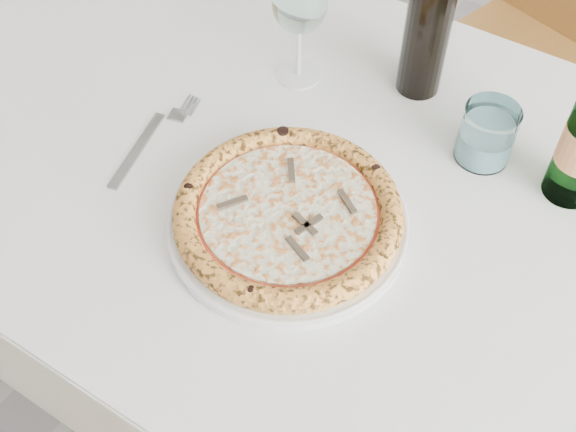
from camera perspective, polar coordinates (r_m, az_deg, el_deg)
name	(u,v)px	position (r m, az deg, el deg)	size (l,w,h in m)	color
dining_table	(328,221)	(1.04, 3.22, -0.39)	(1.42, 0.89, 0.76)	olive
chair_far	(552,26)	(1.68, 20.15, 13.89)	(0.46, 0.47, 0.93)	olive
plate	(288,222)	(0.91, 0.00, -0.44)	(0.31, 0.31, 0.02)	white
pizza	(288,213)	(0.90, 0.00, 0.25)	(0.29, 0.29, 0.03)	gold
fork	(150,139)	(1.03, -10.84, 5.98)	(0.06, 0.21, 0.00)	#9CA0A4
wine_glass	(300,5)	(1.04, 0.93, 16.30)	(0.08, 0.08, 0.18)	silver
tumbler	(486,137)	(1.01, 15.39, 6.03)	(0.07, 0.07, 0.08)	white
wine_bottle	(428,24)	(1.05, 11.03, 14.67)	(0.06, 0.06, 0.26)	black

